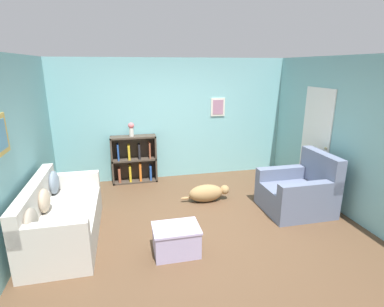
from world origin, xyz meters
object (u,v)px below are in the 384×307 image
Objects in this scene: couch at (61,218)px; vase at (131,129)px; recliner_chair at (299,192)px; dog at (207,193)px; bookshelf at (134,160)px; coffee_table at (176,239)px.

vase reaches higher than couch.
vase is (-2.74, 1.99, 0.84)m from recliner_chair.
bookshelf is at bearing 133.81° from dog.
bookshelf and recliner_chair have the same top height.
vase is (-0.45, 2.76, 0.97)m from coffee_table.
dog is at bearing -46.19° from bookshelf.
vase is at bearing 144.04° from recliner_chair.
dog is 3.20× the size of vase.
dog is at bearing 17.53° from couch.
coffee_table is 1.69m from dog.
coffee_table is 2.14× the size of vase.
couch is 1.84× the size of bookshelf.
bookshelf is 0.70m from vase.
bookshelf is 1.65× the size of coffee_table.
dog is 2.09m from vase.
dog is (1.27, -1.32, -0.32)m from bookshelf.
couch is at bearing -179.03° from recliner_chair.
coffee_table is (1.55, -0.71, -0.12)m from couch.
bookshelf is 3.53× the size of vase.
couch is 1.74× the size of recliner_chair.
dog is (-1.45, 0.69, -0.18)m from recliner_chair.
vase is at bearing 61.67° from couch.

